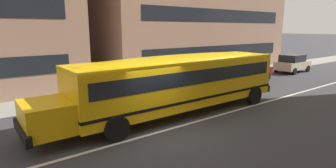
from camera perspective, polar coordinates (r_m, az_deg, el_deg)
ground_plane at (r=10.78m, az=-1.84°, el=-10.13°), size 400.00×400.00×0.00m
sidewalk_far at (r=16.88m, az=-16.11°, el=-2.47°), size 120.00×3.00×0.01m
lane_centreline at (r=10.78m, az=-1.85°, el=-10.11°), size 110.00×0.16×0.01m
school_bus at (r=12.61m, az=2.12°, el=0.96°), size 12.49×2.97×2.79m
parked_car_beige_mid_block at (r=27.50m, az=24.89°, el=4.03°), size 3.96×2.00×1.64m
parked_car_maroon_by_lamppost at (r=21.89m, az=16.58°, el=2.92°), size 3.97×2.02×1.64m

